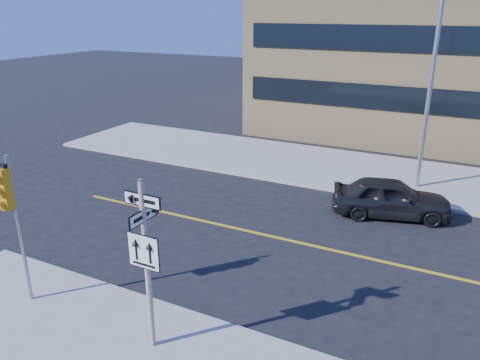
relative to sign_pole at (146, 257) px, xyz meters
The scene contains 5 objects.
ground 3.50m from the sign_pole, 90.00° to the left, with size 120.00×120.00×0.00m, color black.
sign_pole is the anchor object (origin of this frame).
traffic_signal 4.05m from the sign_pole, behind, with size 0.32×0.45×4.00m.
parked_car_a 10.86m from the sign_pole, 71.21° to the left, with size 4.33×1.74×1.47m, color black.
streetlight_a 14.05m from the sign_pole, 73.23° to the left, with size 0.55×2.25×8.00m.
Camera 1 is at (5.77, -9.43, 7.42)m, focal length 35.00 mm.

